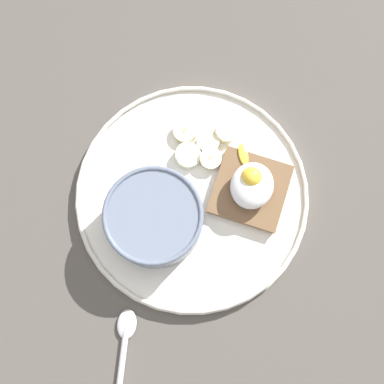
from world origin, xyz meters
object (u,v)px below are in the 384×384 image
at_px(banana_slice_inner, 205,142).
at_px(banana_slice_front, 188,155).
at_px(toast_slice, 250,189).
at_px(banana_slice_back, 185,131).
at_px(spoon, 125,342).
at_px(oatmeal_bowl, 154,219).
at_px(poached_egg, 252,184).
at_px(banana_slice_right, 226,132).
at_px(banana_slice_left, 210,158).

bearing_deg(banana_slice_inner, banana_slice_front, -33.45).
distance_m(toast_slice, banana_slice_front, 0.09).
bearing_deg(banana_slice_back, spoon, 1.61).
xyz_separation_m(oatmeal_bowl, poached_egg, (-0.08, 0.10, 0.00)).
bearing_deg(poached_egg, banana_slice_right, -141.37).
relative_size(toast_slice, banana_slice_back, 2.28).
bearing_deg(banana_slice_left, banana_slice_front, -82.03).
height_order(banana_slice_left, banana_slice_back, banana_slice_left).
bearing_deg(banana_slice_left, oatmeal_bowl, -23.46).
xyz_separation_m(toast_slice, spoon, (0.23, -0.09, -0.01)).
height_order(poached_egg, banana_slice_inner, poached_egg).
xyz_separation_m(toast_slice, banana_slice_right, (-0.06, -0.05, -0.00)).
bearing_deg(banana_slice_right, toast_slice, 38.40).
height_order(banana_slice_left, banana_slice_right, banana_slice_left).
bearing_deg(toast_slice, spoon, -22.75).
height_order(oatmeal_bowl, banana_slice_right, oatmeal_bowl).
bearing_deg(oatmeal_bowl, toast_slice, 125.76).
height_order(banana_slice_back, banana_slice_inner, same).
height_order(oatmeal_bowl, toast_slice, oatmeal_bowl).
relative_size(toast_slice, banana_slice_front, 2.23).
bearing_deg(poached_egg, oatmeal_bowl, -53.43).
bearing_deg(oatmeal_bowl, banana_slice_inner, 165.89).
bearing_deg(toast_slice, poached_egg, -152.01).
height_order(poached_egg, banana_slice_front, poached_egg).
relative_size(banana_slice_back, banana_slice_inner, 0.97).
bearing_deg(spoon, oatmeal_bowl, -176.85).
distance_m(banana_slice_front, banana_slice_back, 0.03).
xyz_separation_m(banana_slice_left, spoon, (0.25, -0.03, -0.01)).
bearing_deg(banana_slice_back, toast_slice, 63.55).
distance_m(poached_egg, banana_slice_inner, 0.09).
height_order(toast_slice, banana_slice_front, same).
bearing_deg(poached_egg, spoon, -22.42).
relative_size(banana_slice_back, banana_slice_right, 1.30).
xyz_separation_m(banana_slice_back, banana_slice_right, (-0.01, 0.05, 0.00)).
distance_m(banana_slice_left, spoon, 0.25).
xyz_separation_m(banana_slice_inner, spoon, (0.27, -0.02, -0.01)).
height_order(oatmeal_bowl, banana_slice_back, oatmeal_bowl).
xyz_separation_m(oatmeal_bowl, banana_slice_right, (-0.14, 0.05, -0.02)).
bearing_deg(oatmeal_bowl, banana_slice_left, 156.54).
relative_size(poached_egg, banana_slice_front, 2.07).
relative_size(oatmeal_bowl, banana_slice_front, 2.92).
distance_m(poached_egg, banana_slice_right, 0.08).
relative_size(oatmeal_bowl, poached_egg, 1.41).
xyz_separation_m(oatmeal_bowl, banana_slice_left, (-0.10, 0.04, -0.02)).
height_order(oatmeal_bowl, spoon, oatmeal_bowl).
xyz_separation_m(toast_slice, banana_slice_left, (-0.02, -0.06, 0.00)).
xyz_separation_m(poached_egg, banana_slice_back, (-0.05, -0.10, -0.02)).
relative_size(banana_slice_back, spoon, 0.37).
height_order(banana_slice_back, spoon, banana_slice_back).
bearing_deg(banana_slice_right, poached_egg, 38.63).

